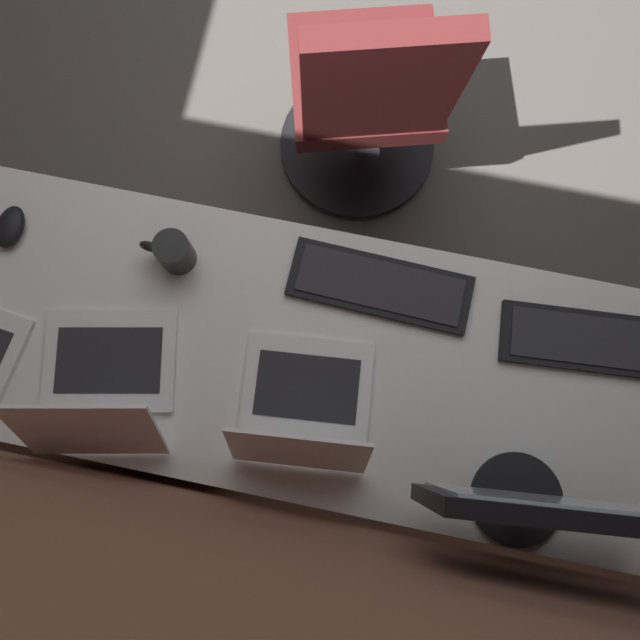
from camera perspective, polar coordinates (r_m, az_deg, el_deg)
The scene contains 11 objects.
wall_back at distance 0.87m, azimuth -17.67°, elevation -21.35°, with size 5.31×0.10×2.60m, color brown.
desk at distance 1.47m, azimuth -0.39°, elevation -4.14°, with size 2.17×0.63×0.73m.
drawer_pedestal at distance 1.82m, azimuth -10.95°, elevation -4.09°, with size 0.40×0.51×0.69m.
monitor_primary at distance 1.21m, azimuth 21.41°, elevation -16.01°, with size 0.49×0.20×0.45m.
laptop_leftmost at distance 1.42m, azimuth -19.57°, elevation -5.85°, with size 0.35×0.37×0.22m.
laptop_left at distance 1.34m, azimuth -1.49°, elevation -8.45°, with size 0.31×0.31×0.22m.
keyboard_main at distance 1.43m, azimuth 5.57°, elevation 3.16°, with size 0.42×0.16×0.02m.
keyboard_spare at distance 1.53m, azimuth 23.98°, elevation -1.82°, with size 0.43×0.17×0.02m.
mouse_main at distance 1.63m, azimuth -26.72°, elevation 7.70°, with size 0.06×0.10×0.03m, color black.
coffee_mug at distance 1.44m, azimuth -13.38°, elevation 6.14°, with size 0.12×0.08×0.09m.
office_chair at distance 1.94m, azimuth 4.39°, elevation 19.52°, with size 0.56×0.60×0.97m.
Camera 1 is at (-0.21, 1.89, 2.12)m, focal length 34.63 mm.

